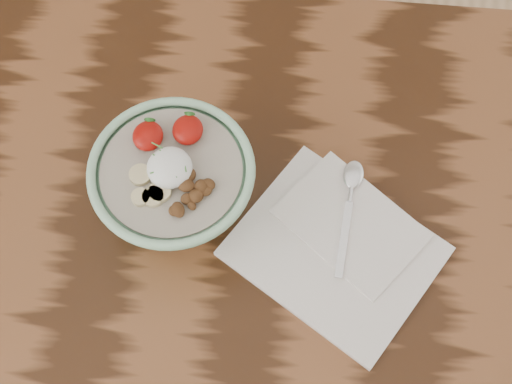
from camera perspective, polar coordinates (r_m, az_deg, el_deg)
table at (r=100.77cm, az=-0.42°, el=-7.97°), size 160.00×90.00×75.00cm
breakfast_bowl at (r=89.35cm, az=-6.54°, el=0.62°), size 20.25×20.25×13.47cm
napkin at (r=92.96cm, az=6.58°, el=-4.27°), size 31.04×29.63×1.50cm
spoon at (r=94.79cm, az=7.62°, el=0.14°), size 3.48×16.71×0.87cm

